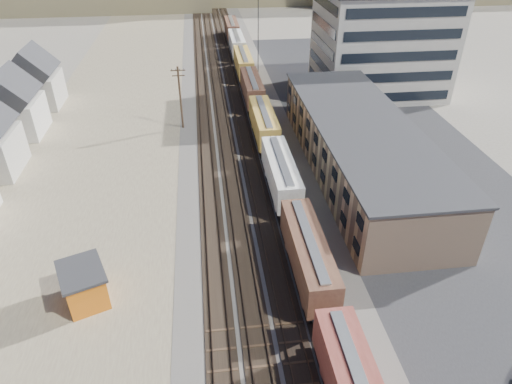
{
  "coord_description": "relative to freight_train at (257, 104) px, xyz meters",
  "views": [
    {
      "loc": [
        -5.18,
        -26.45,
        30.9
      ],
      "look_at": [
        0.21,
        16.8,
        3.0
      ],
      "focal_mm": 32.0,
      "sensor_mm": 36.0,
      "label": 1
    }
  ],
  "objects": [
    {
      "name": "ballast_bed",
      "position": [
        -3.8,
        6.2,
        -2.76
      ],
      "size": [
        18.0,
        200.0,
        0.06
      ],
      "primitive_type": "cube",
      "color": "#4C4742",
      "rests_on": "ground"
    },
    {
      "name": "maintenance_shed",
      "position": [
        -20.6,
        -38.63,
        -0.96
      ],
      "size": [
        5.29,
        5.92,
        3.58
      ],
      "color": "orange",
      "rests_on": "ground"
    },
    {
      "name": "freight_train",
      "position": [
        0.0,
        0.0,
        0.0
      ],
      "size": [
        3.0,
        119.74,
        4.46
      ],
      "color": "black",
      "rests_on": "ground"
    },
    {
      "name": "parked_car_blue",
      "position": [
        17.5,
        -3.93,
        -2.01
      ],
      "size": [
        5.72,
        5.96,
        1.57
      ],
      "primitive_type": "imported",
      "rotation": [
        0.0,
        0.0,
        0.73
      ],
      "color": "navy",
      "rests_on": "ground"
    },
    {
      "name": "utility_pole_north",
      "position": [
        -12.3,
        -1.8,
        2.5
      ],
      "size": [
        2.2,
        0.32,
        10.0
      ],
      "color": "#382619",
      "rests_on": "ground"
    },
    {
      "name": "radio_mast",
      "position": [
        2.2,
        16.2,
        6.33
      ],
      "size": [
        1.2,
        0.16,
        18.0
      ],
      "color": "black",
      "rests_on": "ground"
    },
    {
      "name": "office_tower",
      "position": [
        24.15,
        11.16,
        6.47
      ],
      "size": [
        22.6,
        18.6,
        18.45
      ],
      "color": "#9E998E",
      "rests_on": "ground"
    },
    {
      "name": "asphalt_lot",
      "position": [
        18.2,
        -8.8,
        -2.77
      ],
      "size": [
        26.0,
        120.0,
        0.04
      ],
      "primitive_type": "cube",
      "color": "#232326",
      "rests_on": "ground"
    },
    {
      "name": "ground",
      "position": [
        -3.8,
        -43.8,
        -2.79
      ],
      "size": [
        300.0,
        300.0,
        0.0
      ],
      "primitive_type": "plane",
      "color": "#6B6356",
      "rests_on": "ground"
    },
    {
      "name": "warehouse",
      "position": [
        11.18,
        -18.8,
        0.86
      ],
      "size": [
        12.4,
        40.4,
        7.25
      ],
      "color": "tan",
      "rests_on": "ground"
    },
    {
      "name": "parked_car_far",
      "position": [
        30.03,
        13.08,
        -1.98
      ],
      "size": [
        3.1,
        5.13,
        1.63
      ],
      "primitive_type": "imported",
      "rotation": [
        0.0,
        0.0,
        0.26
      ],
      "color": "white",
      "rests_on": "ground"
    },
    {
      "name": "dirt_yard",
      "position": [
        -23.8,
        -3.8,
        -2.78
      ],
      "size": [
        24.0,
        180.0,
        0.03
      ],
      "primitive_type": "cube",
      "color": "#6F5F4C",
      "rests_on": "ground"
    },
    {
      "name": "rail_tracks",
      "position": [
        -4.35,
        6.2,
        -2.68
      ],
      "size": [
        11.4,
        200.0,
        0.24
      ],
      "color": "black",
      "rests_on": "ground"
    }
  ]
}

